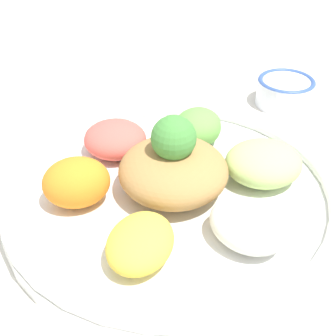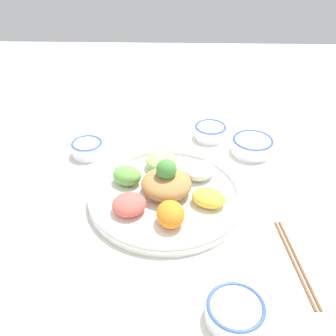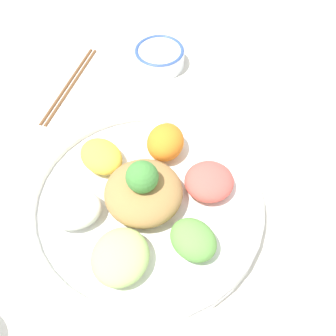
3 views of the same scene
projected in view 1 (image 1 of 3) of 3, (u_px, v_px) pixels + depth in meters
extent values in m
plane|color=silver|center=(181.00, 210.00, 0.54)|extent=(2.40, 2.40, 0.00)
cylinder|color=white|center=(173.00, 197.00, 0.54)|extent=(0.38, 0.38, 0.02)
torus|color=white|center=(173.00, 187.00, 0.53)|extent=(0.38, 0.38, 0.02)
ellipsoid|color=orange|center=(76.00, 185.00, 0.50)|extent=(0.08, 0.07, 0.05)
ellipsoid|color=yellow|center=(140.00, 243.00, 0.44)|extent=(0.09, 0.10, 0.04)
ellipsoid|color=white|center=(248.00, 225.00, 0.46)|extent=(0.10, 0.11, 0.04)
ellipsoid|color=#B7DB7A|center=(263.00, 163.00, 0.54)|extent=(0.10, 0.10, 0.04)
ellipsoid|color=#6BAD4C|center=(197.00, 127.00, 0.61)|extent=(0.08, 0.09, 0.05)
ellipsoid|color=#E55B51|center=(115.00, 139.00, 0.59)|extent=(0.11, 0.11, 0.04)
ellipsoid|color=#AD7F47|center=(173.00, 171.00, 0.52)|extent=(0.12, 0.12, 0.06)
sphere|color=#478E3D|center=(174.00, 138.00, 0.49)|extent=(0.05, 0.05, 0.05)
cylinder|color=white|center=(285.00, 93.00, 0.73)|extent=(0.09, 0.09, 0.04)
torus|color=#38569E|center=(287.00, 82.00, 0.72)|extent=(0.09, 0.09, 0.01)
cylinder|color=white|center=(286.00, 83.00, 0.72)|extent=(0.07, 0.07, 0.00)
cube|color=silver|center=(34.00, 98.00, 0.76)|extent=(0.07, 0.05, 0.01)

